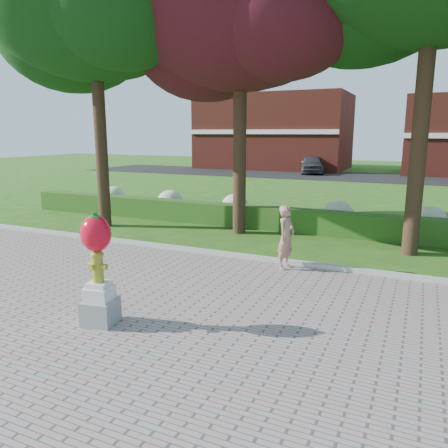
{
  "coord_description": "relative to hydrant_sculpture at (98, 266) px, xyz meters",
  "views": [
    {
      "loc": [
        3.68,
        -7.69,
        3.4
      ],
      "look_at": [
        -0.29,
        1.0,
        1.4
      ],
      "focal_mm": 35.0,
      "sensor_mm": 36.0,
      "label": 1
    }
  ],
  "objects": [
    {
      "name": "street",
      "position": [
        1.39,
        29.94,
        -1.11
      ],
      "size": [
        50.0,
        8.0,
        0.02
      ],
      "primitive_type": "cube",
      "color": "black",
      "rests_on": "ground"
    },
    {
      "name": "ground",
      "position": [
        1.39,
        1.94,
        -1.12
      ],
      "size": [
        100.0,
        100.0,
        0.0
      ],
      "primitive_type": "plane",
      "color": "#274F13",
      "rests_on": "ground"
    },
    {
      "name": "walkway",
      "position": [
        1.39,
        -2.06,
        -1.1
      ],
      "size": [
        40.0,
        14.0,
        0.04
      ],
      "primitive_type": "cube",
      "color": "gray",
      "rests_on": "ground"
    },
    {
      "name": "woman",
      "position": [
        2.08,
        4.54,
        -0.27
      ],
      "size": [
        0.49,
        0.65,
        1.61
      ],
      "primitive_type": "imported",
      "rotation": [
        0.0,
        0.0,
        1.38
      ],
      "color": "#AC7662",
      "rests_on": "walkway"
    },
    {
      "name": "tree_mid_left",
      "position": [
        -0.71,
        8.02,
        6.18
      ],
      "size": [
        8.25,
        7.04,
        10.69
      ],
      "color": "black",
      "rests_on": "ground"
    },
    {
      "name": "hydrant_sculpture",
      "position": [
        0.0,
        0.0,
        0.0
      ],
      "size": [
        0.65,
        0.65,
        2.03
      ],
      "rotation": [
        0.0,
        0.0,
        0.19
      ],
      "color": "gray",
      "rests_on": "walkway"
    },
    {
      "name": "building_left",
      "position": [
        -8.61,
        35.94,
        2.38
      ],
      "size": [
        14.0,
        8.0,
        7.0
      ],
      "primitive_type": "cube",
      "color": "maroon",
      "rests_on": "ground"
    },
    {
      "name": "hydrangea_row",
      "position": [
        1.96,
        9.94,
        -0.57
      ],
      "size": [
        20.1,
        1.1,
        0.99
      ],
      "color": "#B8C093",
      "rests_on": "ground"
    },
    {
      "name": "curb",
      "position": [
        1.39,
        4.94,
        -1.04
      ],
      "size": [
        40.0,
        0.18,
        0.15
      ],
      "primitive_type": "cube",
      "color": "#ADADA5",
      "rests_on": "ground"
    },
    {
      "name": "lawn_hedge",
      "position": [
        1.39,
        8.94,
        -0.72
      ],
      "size": [
        24.0,
        0.7,
        0.8
      ],
      "primitive_type": "cube",
      "color": "#204A15",
      "rests_on": "ground"
    },
    {
      "name": "parked_car",
      "position": [
        -3.7,
        31.45,
        -0.32
      ],
      "size": [
        3.01,
        4.89,
        1.55
      ],
      "primitive_type": "imported",
      "rotation": [
        0.0,
        0.0,
        0.28
      ],
      "color": "#3D4044",
      "rests_on": "street"
    }
  ]
}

